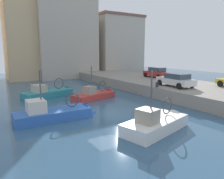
% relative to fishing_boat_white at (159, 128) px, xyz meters
% --- Properties ---
extents(water_surface, '(80.00, 80.00, 0.00)m').
position_rel_fishing_boat_white_xyz_m(water_surface, '(-0.99, 4.91, -0.10)').
color(water_surface, '#335675').
rests_on(water_surface, ground).
extents(quay_wall, '(9.00, 56.00, 1.20)m').
position_rel_fishing_boat_white_xyz_m(quay_wall, '(10.51, 4.91, 0.50)').
color(quay_wall, gray).
rests_on(quay_wall, ground).
extents(fishing_boat_white, '(5.90, 3.21, 4.73)m').
position_rel_fishing_boat_white_xyz_m(fishing_boat_white, '(0.00, 0.00, 0.00)').
color(fishing_boat_white, white).
rests_on(fishing_boat_white, ground).
extents(fishing_boat_red, '(5.75, 3.11, 4.31)m').
position_rel_fishing_boat_white_xyz_m(fishing_boat_red, '(0.95, 10.40, 0.00)').
color(fishing_boat_red, '#BC3833').
rests_on(fishing_boat_red, ground).
extents(fishing_boat_teal, '(6.38, 3.37, 3.95)m').
position_rel_fishing_boat_white_xyz_m(fishing_boat_teal, '(-2.99, 13.89, 0.01)').
color(fishing_boat_teal, teal).
rests_on(fishing_boat_teal, ground).
extents(fishing_boat_blue, '(6.23, 2.39, 4.58)m').
position_rel_fishing_boat_white_xyz_m(fishing_boat_blue, '(-4.83, 5.57, 0.02)').
color(fishing_boat_blue, '#2D60B7').
rests_on(fishing_boat_blue, ground).
extents(parked_car_red, '(1.89, 4.08, 1.49)m').
position_rel_fishing_boat_white_xyz_m(parked_car_red, '(12.34, 13.38, 1.85)').
color(parked_car_red, red).
rests_on(parked_car_red, quay_wall).
extents(parked_car_white, '(2.25, 4.44, 1.44)m').
position_rel_fishing_boat_white_xyz_m(parked_car_white, '(8.41, 6.19, 1.84)').
color(parked_car_white, silver).
rests_on(parked_car_white, quay_wall).
extents(mooring_bollard_mid, '(0.28, 0.28, 0.55)m').
position_rel_fishing_boat_white_xyz_m(mooring_bollard_mid, '(6.36, 6.91, 1.38)').
color(mooring_bollard_mid, '#2D2D33').
rests_on(mooring_bollard_mid, quay_wall).
extents(waterfront_building_west, '(11.35, 8.78, 21.69)m').
position_rel_fishing_boat_white_xyz_m(waterfront_building_west, '(4.78, 31.18, 10.77)').
color(waterfront_building_west, '#B2A899').
rests_on(waterfront_building_west, ground).
extents(waterfront_building_west_mid, '(10.12, 8.05, 12.56)m').
position_rel_fishing_boat_white_xyz_m(waterfront_building_west_mid, '(16.40, 30.52, 6.20)').
color(waterfront_building_west_mid, '#B2A899').
rests_on(waterfront_building_west_mid, ground).
extents(waterfront_building_east, '(7.46, 7.10, 20.49)m').
position_rel_fishing_boat_white_xyz_m(waterfront_building_east, '(-1.92, 31.75, 10.17)').
color(waterfront_building_east, '#D1B284').
rests_on(waterfront_building_east, ground).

